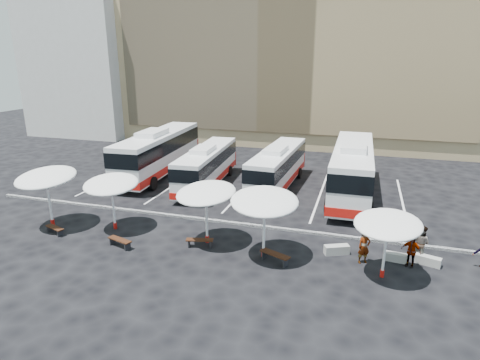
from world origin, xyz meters
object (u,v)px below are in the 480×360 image
(wood_bench_0, at_px, (55,229))
(conc_bench_1, at_px, (395,257))
(wood_bench_1, at_px, (120,241))
(sunshade_1, at_px, (111,184))
(wood_bench_2, at_px, (200,241))
(bus_1, at_px, (207,165))
(passenger_2, at_px, (411,251))
(passenger_1, at_px, (421,243))
(conc_bench_2, at_px, (428,260))
(bus_0, at_px, (159,151))
(sunshade_2, at_px, (206,193))
(conc_bench_0, at_px, (337,250))
(sunshade_4, at_px, (388,224))
(passenger_0, at_px, (364,247))
(sunshade_0, at_px, (46,178))
(sunshade_3, at_px, (264,201))
(bus_2, at_px, (278,166))
(bus_3, at_px, (352,168))
(wood_bench_3, at_px, (275,256))

(wood_bench_0, relative_size, conc_bench_1, 1.25)
(wood_bench_0, xyz_separation_m, wood_bench_1, (4.76, -0.37, 0.03))
(sunshade_1, distance_m, wood_bench_2, 6.59)
(bus_1, height_order, passenger_2, bus_1)
(wood_bench_0, xyz_separation_m, passenger_1, (20.71, 3.06, 0.61))
(sunshade_1, bearing_deg, passenger_1, 4.21)
(conc_bench_1, height_order, conc_bench_2, conc_bench_2)
(bus_0, relative_size, sunshade_1, 3.33)
(bus_1, relative_size, conc_bench_1, 9.21)
(sunshade_2, distance_m, conc_bench_0, 7.78)
(bus_0, relative_size, wood_bench_1, 8.34)
(sunshade_2, distance_m, wood_bench_2, 2.73)
(conc_bench_1, bearing_deg, sunshade_1, -177.54)
(sunshade_4, xyz_separation_m, passenger_0, (-0.91, 1.22, -1.87))
(sunshade_0, relative_size, sunshade_4, 0.95)
(sunshade_0, relative_size, passenger_2, 2.23)
(wood_bench_1, height_order, passenger_2, passenger_2)
(conc_bench_1, bearing_deg, passenger_1, 25.26)
(bus_1, height_order, conc_bench_2, bus_1)
(wood_bench_1, relative_size, wood_bench_2, 1.03)
(sunshade_3, xyz_separation_m, conc_bench_1, (6.70, 1.55, -2.92))
(bus_2, bearing_deg, passenger_2, -47.31)
(sunshade_3, bearing_deg, passenger_0, 9.90)
(bus_3, bearing_deg, conc_bench_1, -75.80)
(wood_bench_1, relative_size, passenger_1, 0.85)
(bus_3, relative_size, passenger_0, 7.51)
(sunshade_4, height_order, wood_bench_1, sunshade_4)
(bus_0, xyz_separation_m, wood_bench_3, (13.64, -13.16, -1.76))
(bus_0, xyz_separation_m, sunshade_1, (3.18, -11.86, 0.74))
(sunshade_0, bearing_deg, conc_bench_2, 4.15)
(wood_bench_2, bearing_deg, bus_3, 56.95)
(wood_bench_0, height_order, conc_bench_2, conc_bench_2)
(sunshade_2, xyz_separation_m, conc_bench_1, (10.23, 0.82, -2.77))
(passenger_0, bearing_deg, bus_2, 93.77)
(sunshade_4, xyz_separation_m, wood_bench_0, (-18.76, -0.58, -2.42))
(bus_1, relative_size, bus_2, 0.98)
(sunshade_2, distance_m, passenger_1, 11.75)
(bus_1, height_order, sunshade_3, sunshade_3)
(bus_2, relative_size, sunshade_3, 2.58)
(bus_0, height_order, wood_bench_2, bus_0)
(bus_0, xyz_separation_m, sunshade_2, (9.38, -11.97, 0.84))
(bus_2, bearing_deg, wood_bench_1, -112.37)
(wood_bench_0, height_order, wood_bench_3, wood_bench_3)
(wood_bench_1, bearing_deg, sunshade_3, 9.20)
(bus_1, relative_size, sunshade_0, 2.91)
(sunshade_4, height_order, wood_bench_3, sunshade_4)
(wood_bench_1, bearing_deg, sunshade_0, 166.96)
(bus_0, bearing_deg, sunshade_4, -38.13)
(sunshade_2, height_order, wood_bench_2, sunshade_2)
(bus_2, height_order, wood_bench_0, bus_2)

